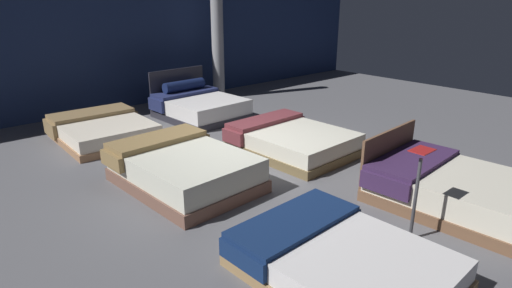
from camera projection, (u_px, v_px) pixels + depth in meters
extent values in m
cube|color=#5B5B60|center=(247.00, 167.00, 7.15)|extent=(18.00, 18.00, 0.02)
cube|color=navy|center=(107.00, 39.00, 10.26)|extent=(18.00, 0.06, 3.50)
cube|color=#98774C|center=(343.00, 272.00, 4.32)|extent=(1.63, 2.12, 0.13)
cube|color=white|center=(344.00, 258.00, 4.26)|extent=(1.56, 2.06, 0.23)
cube|color=#12264F|center=(294.00, 221.00, 4.68)|extent=(1.56, 0.71, 0.06)
cube|color=#12264F|center=(242.00, 259.00, 4.22)|extent=(0.08, 0.67, 0.21)
cube|color=#12264F|center=(336.00, 208.00, 5.22)|extent=(0.08, 0.67, 0.21)
cube|color=brown|center=(455.00, 201.00, 5.78)|extent=(1.71, 2.18, 0.16)
cube|color=silver|center=(457.00, 185.00, 5.70)|extent=(1.64, 2.11, 0.33)
cube|color=brown|center=(388.00, 157.00, 6.36)|extent=(1.50, 0.13, 0.88)
cube|color=#3A244B|center=(413.00, 159.00, 6.07)|extent=(1.61, 0.81, 0.06)
cube|color=#3A244B|center=(384.00, 185.00, 5.59)|extent=(0.10, 0.72, 0.24)
cube|color=#3A244B|center=(435.00, 155.00, 6.65)|extent=(0.10, 0.72, 0.24)
cube|color=brown|center=(186.00, 180.00, 6.41)|extent=(1.65, 2.21, 0.19)
cube|color=silver|center=(185.00, 164.00, 6.32)|extent=(1.58, 2.15, 0.34)
cube|color=olive|center=(157.00, 139.00, 6.75)|extent=(1.56, 0.67, 0.09)
cube|color=olive|center=(112.00, 161.00, 6.28)|extent=(0.11, 0.60, 0.22)
cube|color=olive|center=(197.00, 137.00, 7.32)|extent=(0.11, 0.60, 0.22)
cube|color=brown|center=(293.00, 148.00, 7.79)|extent=(1.70, 2.12, 0.16)
cube|color=silver|center=(294.00, 137.00, 7.72)|extent=(1.64, 2.06, 0.26)
cube|color=brown|center=(265.00, 120.00, 8.18)|extent=(1.64, 0.57, 0.08)
cube|color=brown|center=(233.00, 137.00, 7.69)|extent=(0.10, 0.52, 0.24)
cube|color=brown|center=(294.00, 120.00, 8.77)|extent=(0.10, 0.52, 0.24)
cube|color=#9B6E4B|center=(105.00, 136.00, 8.47)|extent=(1.71, 2.08, 0.14)
cube|color=silver|center=(104.00, 127.00, 8.41)|extent=(1.65, 2.01, 0.24)
cube|color=olive|center=(91.00, 113.00, 8.82)|extent=(1.65, 0.75, 0.08)
cube|color=olive|center=(50.00, 129.00, 8.38)|extent=(0.10, 0.70, 0.29)
cube|color=olive|center=(130.00, 115.00, 9.38)|extent=(0.10, 0.70, 0.29)
cube|color=#27262F|center=(202.00, 115.00, 9.96)|extent=(1.70, 1.98, 0.15)
cube|color=white|center=(201.00, 105.00, 9.88)|extent=(1.64, 1.92, 0.33)
cube|color=#27262F|center=(178.00, 90.00, 10.46)|extent=(1.54, 0.10, 1.06)
cube|color=navy|center=(185.00, 92.00, 10.24)|extent=(1.63, 0.65, 0.08)
cube|color=navy|center=(156.00, 105.00, 9.77)|extent=(0.10, 0.59, 0.28)
cube|color=navy|center=(212.00, 94.00, 10.84)|extent=(0.10, 0.59, 0.28)
cylinder|color=#111C44|center=(184.00, 85.00, 10.21)|extent=(1.09, 0.29, 0.25)
cylinder|color=#3F3F44|center=(410.00, 238.00, 5.02)|extent=(0.24, 0.24, 0.02)
cylinder|color=#3F3F44|center=(415.00, 200.00, 4.85)|extent=(0.04, 0.04, 1.03)
cube|color=#B21E1E|center=(422.00, 150.00, 4.65)|extent=(0.28, 0.20, 0.01)
cylinder|color=#99999E|center=(217.00, 34.00, 11.43)|extent=(0.33, 0.33, 3.50)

